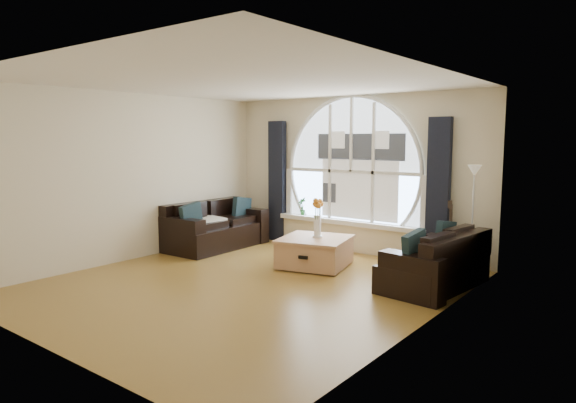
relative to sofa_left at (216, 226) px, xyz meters
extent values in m
cube|color=brown|center=(2.06, -1.43, -0.40)|extent=(5.00, 5.50, 0.01)
cube|color=silver|center=(2.06, -1.43, 2.30)|extent=(5.00, 5.50, 0.01)
cube|color=beige|center=(2.06, 1.32, 0.95)|extent=(5.00, 0.01, 2.70)
cube|color=beige|center=(2.06, -4.18, 0.95)|extent=(5.00, 0.01, 2.70)
cube|color=beige|center=(-0.44, -1.43, 0.95)|extent=(0.01, 5.50, 2.70)
cube|color=beige|center=(4.56, -1.43, 0.95)|extent=(0.01, 5.50, 2.70)
cube|color=silver|center=(4.26, -1.43, 1.95)|extent=(0.92, 5.50, 0.72)
cube|color=silver|center=(2.06, 1.29, 1.23)|extent=(2.60, 0.06, 2.15)
cube|color=white|center=(2.06, 1.22, 0.11)|extent=(2.90, 0.22, 0.08)
cube|color=white|center=(2.06, 1.26, 1.23)|extent=(2.76, 0.08, 2.15)
cube|color=silver|center=(2.21, 1.28, 1.10)|extent=(1.70, 0.02, 1.50)
cube|color=black|center=(0.46, 1.20, 0.75)|extent=(0.35, 0.12, 2.30)
cube|color=black|center=(3.66, 1.20, 0.75)|extent=(0.35, 0.12, 2.30)
cube|color=black|center=(0.00, 0.00, 0.00)|extent=(0.99, 1.89, 0.83)
cube|color=black|center=(4.09, 0.01, 0.00)|extent=(1.01, 1.73, 0.73)
cube|color=#AD7954|center=(2.21, -0.05, -0.15)|extent=(1.22, 1.22, 0.49)
cube|color=silver|center=(-0.01, -0.24, 0.10)|extent=(0.64, 0.64, 0.10)
cube|color=white|center=(2.22, 0.01, 0.44)|extent=(0.24, 0.24, 0.70)
cube|color=#B2B2B2|center=(4.28, 0.93, 0.40)|extent=(0.24, 0.24, 1.60)
cube|color=brown|center=(3.93, 1.09, 0.13)|extent=(0.43, 0.37, 1.06)
imported|color=#1E6023|center=(1.04, 1.22, 0.31)|extent=(0.20, 0.17, 0.33)
camera|label=1|loc=(6.62, -6.43, 1.57)|focal=31.90mm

